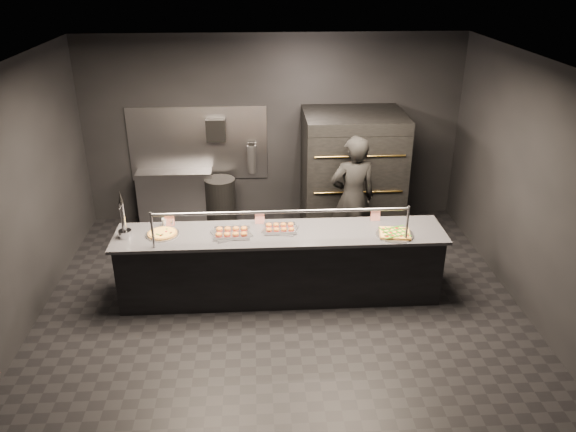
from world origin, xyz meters
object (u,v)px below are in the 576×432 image
at_px(towel_dispenser, 216,130).
at_px(round_pizza, 162,234).
at_px(fire_extinguisher, 252,159).
at_px(slider_tray_a, 232,233).
at_px(prep_shelf, 176,197).
at_px(service_counter, 281,264).
at_px(slider_tray_b, 280,228).
at_px(trash_bin, 221,202).
at_px(beer_tap, 124,224).
at_px(square_pizza, 395,234).
at_px(pizza_oven, 352,173).
at_px(worker, 352,199).

xyz_separation_m(towel_dispenser, round_pizza, (-0.55, -2.37, -0.61)).
xyz_separation_m(fire_extinguisher, slider_tray_a, (-0.25, -2.42, -0.11)).
bearing_deg(prep_shelf, fire_extinguisher, 3.66).
xyz_separation_m(service_counter, prep_shelf, (-1.60, 2.32, -0.01)).
bearing_deg(slider_tray_b, service_counter, -89.83).
relative_size(round_pizza, trash_bin, 0.51).
bearing_deg(slider_tray_a, prep_shelf, 113.11).
xyz_separation_m(towel_dispenser, beer_tap, (-0.99, -2.41, -0.46)).
bearing_deg(round_pizza, service_counter, -0.88).
relative_size(fire_extinguisher, square_pizza, 1.09).
distance_m(pizza_oven, trash_bin, 2.16).
relative_size(pizza_oven, fire_extinguisher, 3.78).
relative_size(beer_tap, trash_bin, 0.75).
bearing_deg(trash_bin, service_counter, -68.13).
bearing_deg(beer_tap, worker, 19.13).
height_order(prep_shelf, fire_extinguisher, fire_extinguisher).
xyz_separation_m(service_counter, towel_dispenser, (-0.90, 2.39, 1.09)).
xyz_separation_m(pizza_oven, slider_tray_a, (-1.80, -1.92, -0.02)).
height_order(round_pizza, worker, worker).
bearing_deg(fire_extinguisher, service_counter, -81.70).
bearing_deg(slider_tray_a, round_pizza, 177.02).
height_order(service_counter, fire_extinguisher, service_counter).
height_order(prep_shelf, slider_tray_b, slider_tray_b).
relative_size(prep_shelf, worker, 0.65).
relative_size(slider_tray_b, trash_bin, 0.59).
distance_m(towel_dispenser, slider_tray_a, 2.50).
height_order(towel_dispenser, trash_bin, towel_dispenser).
distance_m(prep_shelf, towel_dispenser, 1.31).
xyz_separation_m(slider_tray_a, worker, (1.67, 1.03, -0.03)).
relative_size(pizza_oven, round_pizza, 4.62).
xyz_separation_m(pizza_oven, fire_extinguisher, (-1.55, 0.50, 0.09)).
height_order(round_pizza, slider_tray_a, slider_tray_a).
relative_size(slider_tray_a, square_pizza, 1.14).
distance_m(slider_tray_a, square_pizza, 2.00).
distance_m(prep_shelf, fire_extinguisher, 1.39).
height_order(square_pizza, worker, worker).
height_order(slider_tray_a, square_pizza, slider_tray_a).
relative_size(square_pizza, trash_bin, 0.58).
distance_m(round_pizza, slider_tray_a, 0.85).
distance_m(pizza_oven, square_pizza, 2.06).
height_order(towel_dispenser, round_pizza, towel_dispenser).
bearing_deg(towel_dispenser, slider_tray_b, -68.78).
bearing_deg(prep_shelf, trash_bin, -12.11).
bearing_deg(slider_tray_a, worker, 31.78).
bearing_deg(prep_shelf, service_counter, -55.41).
height_order(beer_tap, trash_bin, beer_tap).
relative_size(beer_tap, round_pizza, 1.47).
bearing_deg(trash_bin, round_pizza, -105.20).
distance_m(fire_extinguisher, worker, 1.99).
bearing_deg(slider_tray_a, trash_bin, 96.99).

